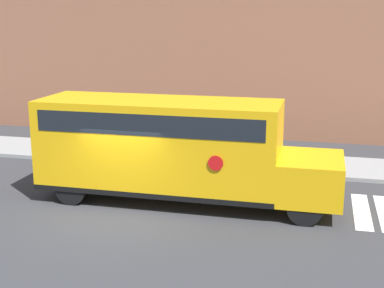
# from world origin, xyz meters

# --- Properties ---
(ground_plane) EXTENTS (60.00, 60.00, 0.00)m
(ground_plane) POSITION_xyz_m (0.00, 0.00, 0.00)
(ground_plane) COLOR #333335
(sidewalk_strip) EXTENTS (44.00, 3.00, 0.15)m
(sidewalk_strip) POSITION_xyz_m (0.00, 6.50, 0.07)
(sidewalk_strip) COLOR gray
(sidewalk_strip) RESTS_ON ground
(building_backdrop) EXTENTS (32.00, 4.00, 12.05)m
(building_backdrop) POSITION_xyz_m (0.00, 13.00, 6.03)
(building_backdrop) COLOR #935B42
(building_backdrop) RESTS_ON ground
(school_bus) EXTENTS (9.43, 2.57, 3.24)m
(school_bus) POSITION_xyz_m (1.20, 1.55, 1.84)
(school_bus) COLOR #EAA80F
(school_bus) RESTS_ON ground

